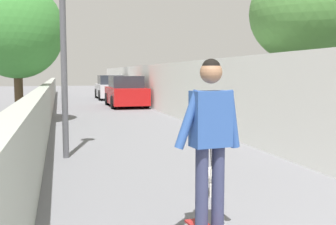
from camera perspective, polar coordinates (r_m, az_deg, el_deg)
ground_plane at (r=15.36m, az=-7.69°, el=-0.72°), size 80.00×80.00×0.00m
wall_left at (r=13.19m, az=-17.05°, el=0.82°), size 48.00×0.30×1.27m
fence_right at (r=13.87m, az=3.31°, el=2.97°), size 48.00×0.30×2.09m
tree_right_near at (r=10.56m, az=19.54°, el=13.14°), size 2.92×2.92×4.39m
tree_left_mid at (r=14.27m, az=-20.70°, el=10.89°), size 3.04×3.04×4.68m
tree_left_distant at (r=20.29m, az=-20.52°, el=10.00°), size 1.80×1.80×4.30m
person_skateboarder at (r=3.98m, az=6.04°, el=-2.71°), size 0.26×0.72×1.73m
dog at (r=5.69m, az=5.96°, el=-8.70°), size 1.77×0.71×1.06m
car_near at (r=20.35m, az=-5.99°, el=2.85°), size 3.88×1.80×1.54m
car_far at (r=26.49m, az=-8.13°, el=3.46°), size 3.96×1.80×1.54m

